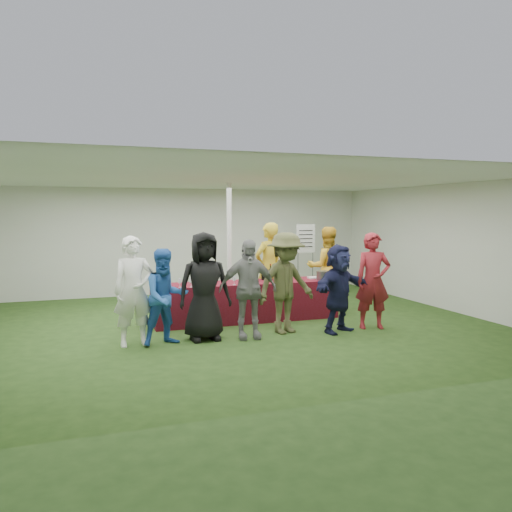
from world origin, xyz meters
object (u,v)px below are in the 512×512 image
object	(u,v)px
staff_pourer	(269,268)
customer_2	(204,286)
serving_table	(246,301)
customer_1	(166,297)
wine_list_sign	(306,244)
staff_back	(326,267)
customer_6	(373,281)
customer_5	(339,288)
customer_0	(134,291)
customer_3	(248,289)
customer_4	(286,283)
dump_bucket	(323,275)

from	to	relation	value
staff_pourer	customer_2	distance (m)	2.43
customer_2	serving_table	bearing A→B (deg)	44.91
customer_1	wine_list_sign	bearing A→B (deg)	27.68
staff_back	customer_6	xyz separation A→B (m)	(-0.12, -2.05, -0.02)
staff_pourer	customer_1	bearing A→B (deg)	15.99
wine_list_sign	customer_5	xyz separation A→B (m)	(-1.00, -3.56, -0.54)
serving_table	staff_pourer	xyz separation A→B (m)	(0.65, 0.49, 0.57)
staff_back	customer_0	world-z (taller)	staff_back
staff_back	customer_1	world-z (taller)	staff_back
staff_back	customer_3	bearing A→B (deg)	51.78
serving_table	customer_2	world-z (taller)	customer_2
serving_table	customer_0	bearing A→B (deg)	-152.10
staff_back	customer_0	size ratio (longest dim) A/B	1.03
customer_1	customer_4	distance (m)	2.09
dump_bucket	customer_3	distance (m)	2.24
customer_1	customer_0	bearing A→B (deg)	154.73
serving_table	dump_bucket	distance (m)	1.62
serving_table	customer_1	size ratio (longest dim) A/B	2.36
serving_table	customer_1	distance (m)	2.21
customer_3	customer_5	bearing A→B (deg)	1.71
staff_back	customer_2	xyz separation A→B (m)	(-3.18, -1.86, -0.00)
serving_table	customer_4	world-z (taller)	customer_4
dump_bucket	customer_1	distance (m)	3.46
customer_4	customer_3	bearing A→B (deg)	175.24
customer_2	customer_6	xyz separation A→B (m)	(3.06, -0.20, -0.02)
serving_table	staff_pourer	distance (m)	0.99
customer_1	customer_4	xyz separation A→B (m)	(2.08, 0.08, 0.11)
wine_list_sign	customer_3	world-z (taller)	wine_list_sign
staff_pourer	customer_5	size ratio (longest dim) A/B	1.22
customer_3	customer_6	world-z (taller)	customer_6
customer_2	customer_4	xyz separation A→B (m)	(1.44, -0.02, -0.01)
customer_2	customer_0	bearing A→B (deg)	177.55
wine_list_sign	customer_5	size ratio (longest dim) A/B	1.16
dump_bucket	customer_4	distance (m)	1.56
serving_table	customer_3	world-z (taller)	customer_3
customer_2	dump_bucket	bearing A→B (deg)	18.04
customer_0	customer_5	size ratio (longest dim) A/B	1.12
wine_list_sign	customer_2	bearing A→B (deg)	-135.34
customer_6	customer_3	bearing A→B (deg)	-165.57
customer_1	customer_6	bearing A→B (deg)	-14.26
customer_6	serving_table	bearing A→B (deg)	160.15
staff_pourer	customer_4	xyz separation A→B (m)	(-0.32, -1.69, -0.07)
customer_2	customer_3	xyz separation A→B (m)	(0.70, -0.15, -0.06)
customer_5	wine_list_sign	bearing A→B (deg)	50.44
serving_table	customer_2	bearing A→B (deg)	-132.96
customer_0	customer_5	distance (m)	3.47
staff_pourer	customer_5	distance (m)	2.03
wine_list_sign	customer_2	size ratio (longest dim) A/B	1.01
dump_bucket	staff_back	size ratio (longest dim) A/B	0.14
customer_5	customer_0	bearing A→B (deg)	151.77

